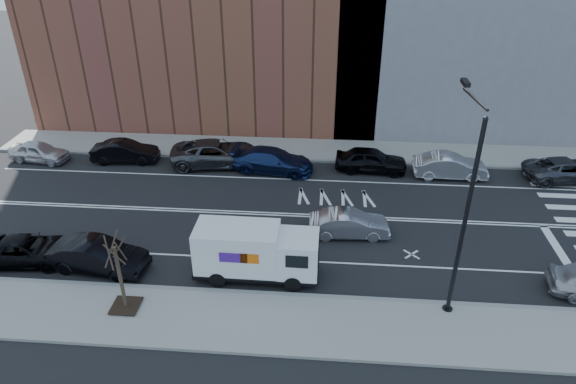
# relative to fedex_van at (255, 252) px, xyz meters

# --- Properties ---
(ground) EXTENTS (120.00, 120.00, 0.00)m
(ground) POSITION_rel_fedex_van_xyz_m (1.63, 5.60, -1.40)
(ground) COLOR black
(ground) RESTS_ON ground
(sidewalk_near) EXTENTS (44.00, 3.60, 0.15)m
(sidewalk_near) POSITION_rel_fedex_van_xyz_m (1.63, -3.20, -1.32)
(sidewalk_near) COLOR gray
(sidewalk_near) RESTS_ON ground
(sidewalk_far) EXTENTS (44.00, 3.60, 0.15)m
(sidewalk_far) POSITION_rel_fedex_van_xyz_m (1.63, 14.40, -1.32)
(sidewalk_far) COLOR gray
(sidewalk_far) RESTS_ON ground
(curb_near) EXTENTS (44.00, 0.25, 0.17)m
(curb_near) POSITION_rel_fedex_van_xyz_m (1.63, -1.40, -1.31)
(curb_near) COLOR gray
(curb_near) RESTS_ON ground
(curb_far) EXTENTS (44.00, 0.25, 0.17)m
(curb_far) POSITION_rel_fedex_van_xyz_m (1.63, 12.60, -1.31)
(curb_far) COLOR gray
(curb_far) RESTS_ON ground
(road_markings) EXTENTS (40.00, 8.60, 0.01)m
(road_markings) POSITION_rel_fedex_van_xyz_m (1.63, 5.60, -1.39)
(road_markings) COLOR white
(road_markings) RESTS_ON ground
(streetlight) EXTENTS (0.44, 4.02, 9.34)m
(streetlight) POSITION_rel_fedex_van_xyz_m (8.63, -1.31, 3.68)
(streetlight) COLOR black
(streetlight) RESTS_ON ground
(street_tree) EXTENTS (1.20, 1.20, 3.75)m
(street_tree) POSITION_rel_fedex_van_xyz_m (-5.37, -2.80, 0.05)
(street_tree) COLOR black
(street_tree) RESTS_ON ground
(fedex_van) EXTENTS (5.86, 2.14, 2.66)m
(fedex_van) POSITION_rel_fedex_van_xyz_m (0.00, 0.00, 0.00)
(fedex_van) COLOR black
(fedex_van) RESTS_ON ground
(far_parked_a) EXTENTS (4.23, 2.14, 1.38)m
(far_parked_a) POSITION_rel_fedex_van_xyz_m (-16.54, 11.25, -0.71)
(far_parked_a) COLOR silver
(far_parked_a) RESTS_ON ground
(far_parked_b) EXTENTS (4.56, 1.86, 1.47)m
(far_parked_b) POSITION_rel_fedex_van_xyz_m (-10.60, 11.63, -0.66)
(far_parked_b) COLOR black
(far_parked_b) RESTS_ON ground
(far_parked_c) EXTENTS (6.35, 3.55, 1.68)m
(far_parked_c) POSITION_rel_fedex_van_xyz_m (-4.29, 11.68, -0.56)
(far_parked_c) COLOR #44464B
(far_parked_c) RESTS_ON ground
(far_parked_d) EXTENTS (5.60, 2.85, 1.56)m
(far_parked_d) POSITION_rel_fedex_van_xyz_m (-0.37, 10.99, -0.62)
(far_parked_d) COLOR navy
(far_parked_d) RESTS_ON ground
(far_parked_e) EXTENTS (4.77, 2.14, 1.59)m
(far_parked_e) POSITION_rel_fedex_van_xyz_m (6.09, 11.56, -0.60)
(far_parked_e) COLOR black
(far_parked_e) RESTS_ON ground
(far_parked_f) EXTENTS (4.69, 1.65, 1.54)m
(far_parked_f) POSITION_rel_fedex_van_xyz_m (11.11, 11.10, -0.63)
(far_parked_f) COLOR silver
(far_parked_f) RESTS_ON ground
(far_parked_g) EXTENTS (5.42, 3.05, 1.43)m
(far_parked_g) POSITION_rel_fedex_van_xyz_m (18.43, 11.28, -0.68)
(far_parked_g) COLOR #43454A
(far_parked_g) RESTS_ON ground
(driving_sedan) EXTENTS (4.32, 1.75, 1.39)m
(driving_sedan) POSITION_rel_fedex_van_xyz_m (4.48, 3.82, -0.70)
(driving_sedan) COLOR #A9A9AE
(driving_sedan) RESTS_ON ground
(near_parked_rear_a) EXTENTS (4.91, 2.22, 1.56)m
(near_parked_rear_a) POSITION_rel_fedex_van_xyz_m (-7.62, -0.12, -0.62)
(near_parked_rear_a) COLOR black
(near_parked_rear_a) RESTS_ON ground
(near_parked_rear_b) EXTENTS (4.92, 2.58, 1.32)m
(near_parked_rear_b) POSITION_rel_fedex_van_xyz_m (-11.43, 0.24, -0.74)
(near_parked_rear_b) COLOR black
(near_parked_rear_b) RESTS_ON ground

